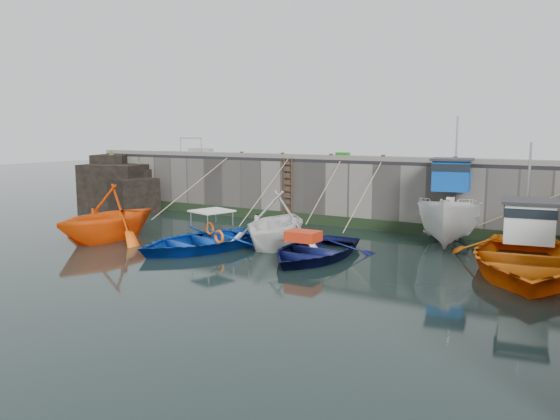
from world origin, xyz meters
The scene contains 24 objects.
ground centered at (0.00, 0.00, 0.00)m, with size 120.00×120.00×0.00m, color black.
quay_back centered at (0.00, 12.50, 1.50)m, with size 30.00×5.00×3.00m, color slate.
road_back centered at (0.00, 12.50, 3.08)m, with size 30.00×5.00×0.16m, color black.
kerb_back centered at (0.00, 10.15, 3.26)m, with size 30.00×0.30×0.20m, color slate.
algae_back centered at (0.00, 9.96, 0.25)m, with size 30.00×0.08×0.50m, color black.
rock_outcrop centered at (-12.92, 9.11, 1.26)m, with size 5.85×4.24×3.41m.
ladder centered at (-2.00, 9.91, 1.59)m, with size 0.51×0.08×3.20m.
boat_near_white centered at (-6.09, 2.13, 0.00)m, with size 4.30×4.98×2.62m, color #FF5B0D.
boat_near_white_rope centered at (-6.09, 7.31, 0.00)m, with size 0.04×5.97×3.10m, color tan, non-canonical shape.
boat_near_blue centered at (-1.66, 2.77, 0.00)m, with size 3.93×5.51×1.14m, color #0B38A9.
boat_near_blue_rope centered at (-1.66, 7.64, 0.00)m, with size 0.04×5.39×3.10m, color tan, non-canonical shape.
boat_near_blacktrim centered at (0.54, 4.62, 0.00)m, with size 4.09×4.74×2.50m, color white.
boat_near_blacktrim_rope centered at (0.54, 8.56, 0.00)m, with size 0.04×3.88×3.10m, color tan, non-canonical shape.
boat_near_navy centered at (2.74, 3.66, 0.00)m, with size 3.60×5.05×1.05m, color #090D3B.
boat_near_navy_rope centered at (2.74, 8.08, 0.00)m, with size 0.04×4.64×3.10m, color tan, non-canonical shape.
boat_far_white centered at (6.11, 9.45, 1.05)m, with size 3.41×6.75×5.49m.
boat_far_orange centered at (9.51, 5.31, 0.48)m, with size 6.14×7.85×4.48m.
fish_crate centered at (0.29, 11.35, 3.31)m, with size 0.64×0.36×0.30m, color #1A8317.
railing centered at (-8.75, 11.25, 3.36)m, with size 1.60×1.05×1.00m.
bollard_a centered at (-5.00, 10.25, 3.30)m, with size 0.18×0.18×0.28m, color #3F1E0F.
bollard_b centered at (-2.50, 10.25, 3.30)m, with size 0.18×0.18×0.28m, color #3F1E0F.
bollard_c centered at (0.20, 10.25, 3.30)m, with size 0.18×0.18×0.28m, color #3F1E0F.
bollard_d centered at (2.80, 10.25, 3.30)m, with size 0.18×0.18×0.28m, color #3F1E0F.
bollard_e centered at (6.00, 10.25, 3.30)m, with size 0.18×0.18×0.28m, color #3F1E0F.
Camera 1 is at (11.58, -13.32, 4.47)m, focal length 35.00 mm.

